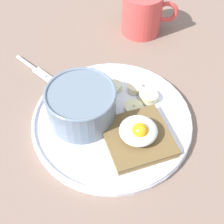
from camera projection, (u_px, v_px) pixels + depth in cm
name	position (u px, v px, depth cm)	size (l,w,h in cm)	color
ground_plane	(112.00, 126.00, 56.52)	(120.00, 120.00, 2.00)	#786256
plate	(112.00, 120.00, 55.12)	(28.24, 28.24, 1.60)	white
oatmeal_bowl	(81.00, 105.00, 52.66)	(11.99, 11.99, 6.57)	slate
toast_slice	(138.00, 138.00, 51.43)	(13.09, 13.09, 1.55)	brown
poached_egg	(139.00, 131.00, 49.70)	(6.23, 6.08, 3.54)	white
banana_slice_front	(148.00, 96.00, 57.30)	(4.59, 4.47, 1.93)	#EFE9B0
banana_slice_left	(135.00, 88.00, 58.82)	(3.37, 3.42, 1.31)	beige
banana_slice_back	(134.00, 108.00, 55.90)	(4.65, 4.67, 1.24)	beige
banana_slice_right	(114.00, 87.00, 59.06)	(4.08, 4.09, 1.55)	#F3E7B4
coffee_mug	(143.00, 12.00, 68.98)	(12.46, 8.90, 9.32)	#DC4744
knife	(37.00, 70.00, 63.62)	(10.01, 9.73, 0.80)	silver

